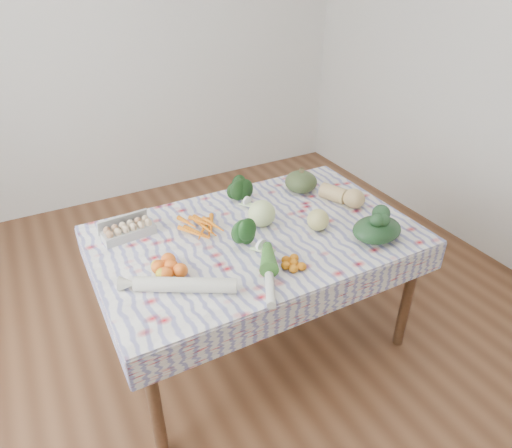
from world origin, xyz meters
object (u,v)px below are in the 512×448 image
object	(u,v)px
cabbage	(262,214)
grapefruit	(318,220)
egg_carton	(129,231)
butternut_squash	(343,194)
dining_table	(256,246)
kabocha_squash	(301,182)

from	to	relation	value
cabbage	grapefruit	bearing A→B (deg)	-36.01
egg_carton	butternut_squash	size ratio (longest dim) A/B	1.01
egg_carton	cabbage	bearing A→B (deg)	-24.54
dining_table	cabbage	bearing A→B (deg)	41.01
kabocha_squash	grapefruit	xyz separation A→B (m)	(-0.16, -0.41, -0.01)
kabocha_squash	cabbage	world-z (taller)	cabbage
dining_table	grapefruit	distance (m)	0.36
cabbage	butternut_squash	distance (m)	0.54
dining_table	egg_carton	distance (m)	0.67
butternut_squash	cabbage	bearing A→B (deg)	154.97
egg_carton	cabbage	distance (m)	0.70
dining_table	kabocha_squash	bearing A→B (deg)	32.03
butternut_squash	grapefruit	distance (m)	0.34
kabocha_squash	cabbage	xyz separation A→B (m)	(-0.40, -0.24, 0.01)
dining_table	cabbage	size ratio (longest dim) A/B	10.90
egg_carton	dining_table	bearing A→B (deg)	-31.11
dining_table	cabbage	world-z (taller)	cabbage
dining_table	butternut_squash	bearing A→B (deg)	4.65
kabocha_squash	cabbage	size ratio (longest dim) A/B	1.34
butternut_squash	grapefruit	world-z (taller)	butternut_squash
dining_table	egg_carton	bearing A→B (deg)	154.46
grapefruit	egg_carton	bearing A→B (deg)	155.94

